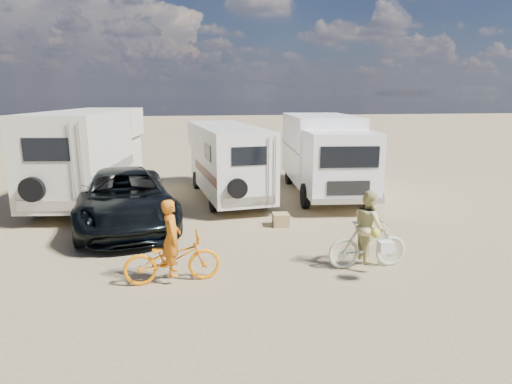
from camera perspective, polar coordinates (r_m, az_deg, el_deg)
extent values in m
plane|color=#9F895F|center=(10.45, -0.56, -9.11)|extent=(140.00, 140.00, 0.00)
imported|color=black|center=(13.66, -16.89, -0.77)|extent=(3.83, 6.38, 1.66)
imported|color=orange|center=(9.39, -10.85, -8.50)|extent=(2.05, 0.87, 1.05)
imported|color=beige|center=(10.28, 14.40, -6.62)|extent=(1.85, 0.53, 1.11)
imported|color=#C46613|center=(9.29, -10.93, -6.89)|extent=(0.43, 0.62, 1.61)
imported|color=#D0C780|center=(10.19, 14.48, -5.25)|extent=(0.62, 0.79, 1.62)
imported|color=black|center=(16.11, 13.60, 0.02)|extent=(1.73, 0.73, 0.89)
cube|color=#276283|center=(13.41, -14.00, -3.62)|extent=(0.58, 0.49, 0.40)
cube|color=#947A4D|center=(13.14, 3.27, -3.63)|extent=(0.51, 0.51, 0.38)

